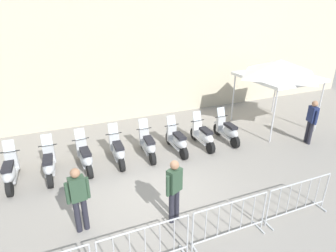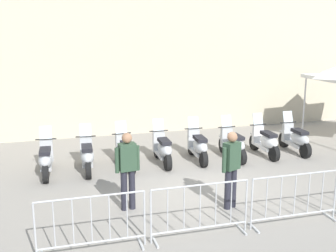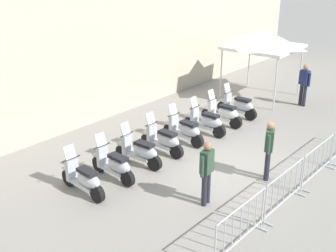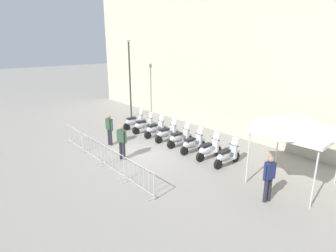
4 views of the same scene
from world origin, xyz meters
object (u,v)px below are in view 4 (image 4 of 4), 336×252
at_px(motorcycle_5, 192,144).
at_px(motorcycle_7, 226,156).
at_px(canopy_tent, 298,123).
at_px(motorcycle_6, 208,150).
at_px(motorcycle_2, 155,129).
at_px(motorcycle_4, 179,138).
at_px(barrier_segment_2, 112,161).
at_px(barrier_segment_0, 75,138).
at_px(barrier_segment_3, 139,178).
at_px(motorcycle_1, 143,126).
at_px(officer_near_row_end, 122,140).
at_px(officer_by_barriers, 269,176).
at_px(barrier_segment_1, 91,148).
at_px(motorcycle_0, 134,122).
at_px(officer_mid_plaza, 109,128).
at_px(street_lamp, 130,71).
at_px(motorcycle_3, 166,134).

xyz_separation_m(motorcycle_5, motorcycle_7, (2.16, -0.06, 0.00)).
bearing_deg(canopy_tent, motorcycle_6, -173.01).
bearing_deg(motorcycle_6, motorcycle_5, 178.30).
height_order(motorcycle_2, motorcycle_4, same).
bearing_deg(motorcycle_5, barrier_segment_2, -100.85).
relative_size(motorcycle_2, barrier_segment_0, 0.89).
bearing_deg(barrier_segment_0, barrier_segment_3, -2.70).
relative_size(motorcycle_1, motorcycle_2, 1.00).
bearing_deg(barrier_segment_2, officer_near_row_end, 128.09).
distance_m(barrier_segment_3, officer_by_barriers, 4.71).
height_order(motorcycle_1, barrier_segment_1, motorcycle_1).
xyz_separation_m(motorcycle_0, motorcycle_7, (7.57, -0.35, 0.00)).
xyz_separation_m(motorcycle_6, barrier_segment_1, (-3.92, -4.11, 0.07)).
relative_size(motorcycle_6, officer_mid_plaza, 1.00).
bearing_deg(motorcycle_7, motorcycle_4, 176.38).
xyz_separation_m(officer_near_row_end, officer_mid_plaza, (-2.15, 0.64, 0.00)).
relative_size(motorcycle_1, barrier_segment_0, 0.89).
bearing_deg(street_lamp, barrier_segment_2, -40.64).
distance_m(officer_mid_plaza, canopy_tent, 9.36).
xyz_separation_m(motorcycle_6, officer_near_row_end, (-2.76, -3.09, 0.53)).
xyz_separation_m(motorcycle_1, motorcycle_4, (3.24, -0.09, 0.00)).
bearing_deg(motorcycle_3, officer_mid_plaza, -121.90).
bearing_deg(officer_by_barriers, motorcycle_1, 169.45).
relative_size(motorcycle_3, canopy_tent, 0.59).
bearing_deg(barrier_segment_3, motorcycle_0, 145.06).
relative_size(motorcycle_6, barrier_segment_3, 0.89).
bearing_deg(motorcycle_4, motorcycle_2, 177.47).
distance_m(motorcycle_1, barrier_segment_1, 4.62).
distance_m(motorcycle_5, motorcycle_7, 2.16).
relative_size(motorcycle_5, barrier_segment_3, 0.89).
distance_m(motorcycle_0, barrier_segment_0, 4.37).
bearing_deg(motorcycle_7, barrier_segment_2, -125.47).
xyz_separation_m(motorcycle_0, motorcycle_1, (1.08, -0.06, 0.00)).
relative_size(motorcycle_7, barrier_segment_1, 0.89).
bearing_deg(motorcycle_1, motorcycle_6, -2.86).
bearing_deg(motorcycle_1, motorcycle_5, -3.14).
bearing_deg(motorcycle_1, barrier_segment_1, -71.18).
bearing_deg(barrier_segment_0, canopy_tent, 24.62).
height_order(motorcycle_4, street_lamp, street_lamp).
xyz_separation_m(motorcycle_7, barrier_segment_1, (-5.00, -4.08, 0.07)).
distance_m(barrier_segment_0, barrier_segment_1, 2.03).
bearing_deg(officer_mid_plaza, motorcycle_2, 77.64).
height_order(motorcycle_5, street_lamp, street_lamp).
bearing_deg(motorcycle_5, motorcycle_2, 175.78).
height_order(motorcycle_2, canopy_tent, canopy_tent).
bearing_deg(barrier_segment_0, barrier_segment_2, -2.70).
relative_size(motorcycle_2, motorcycle_6, 1.00).
height_order(motorcycle_7, barrier_segment_1, motorcycle_7).
height_order(motorcycle_5, canopy_tent, canopy_tent).
distance_m(motorcycle_5, street_lamp, 8.81).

